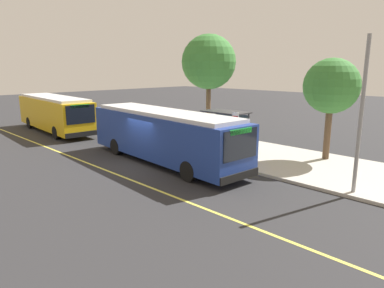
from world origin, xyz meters
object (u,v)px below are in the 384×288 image
pedestrian_commuter (205,138)px  waiting_bench (224,141)px  route_sign_post (235,130)px  transit_bus_main (164,134)px  transit_bus_second (55,113)px

pedestrian_commuter → waiting_bench: bearing=92.3°
waiting_bench → route_sign_post: 3.53m
waiting_bench → transit_bus_main: bearing=-97.5°
transit_bus_main → transit_bus_second: (-13.91, -0.19, -0.00)m
route_sign_post → pedestrian_commuter: bearing=174.9°
waiting_bench → pedestrian_commuter: pedestrian_commuter is taller
transit_bus_second → waiting_bench: 15.29m
transit_bus_main → pedestrian_commuter: 2.80m
transit_bus_main → transit_bus_second: same height
transit_bus_second → pedestrian_commuter: bearing=11.1°
transit_bus_main → waiting_bench: 4.69m
transit_bus_second → route_sign_post: bearing=8.8°
transit_bus_second → pedestrian_commuter: (14.58, 2.86, -0.50)m
transit_bus_main → waiting_bench: size_ratio=7.20×
transit_bus_second → transit_bus_main: bearing=0.8°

